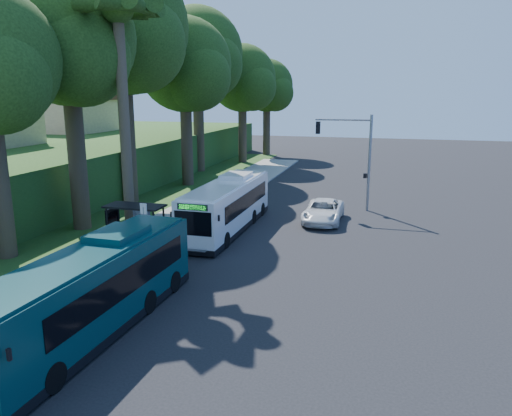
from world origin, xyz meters
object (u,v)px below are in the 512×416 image
(teal_bus, at_px, (94,289))
(pickup, at_px, (323,211))
(white_bus, at_px, (228,205))
(bus_shelter, at_px, (133,217))

(teal_bus, bearing_deg, pickup, 73.52)
(white_bus, distance_m, pickup, 6.68)
(bus_shelter, relative_size, pickup, 0.61)
(bus_shelter, xyz_separation_m, teal_bus, (3.51, -9.19, -0.16))
(white_bus, height_order, pickup, white_bus)
(white_bus, height_order, teal_bus, teal_bus)
(white_bus, distance_m, teal_bus, 14.38)
(teal_bus, distance_m, pickup, 18.93)
(bus_shelter, relative_size, white_bus, 0.29)
(pickup, bearing_deg, white_bus, -147.52)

